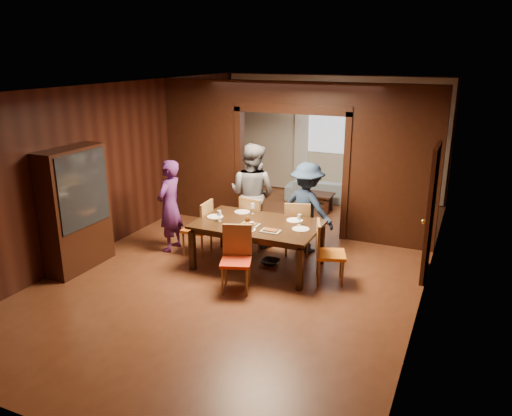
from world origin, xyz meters
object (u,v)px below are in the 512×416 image
at_px(chair_left, 197,227).
at_px(chair_far_r, 297,227).
at_px(person_navy, 307,208).
at_px(chair_right, 331,252).
at_px(person_purple, 170,206).
at_px(person_grey, 252,194).
at_px(chair_far_l, 256,222).
at_px(chair_near, 236,260).
at_px(hutch, 76,209).
at_px(dining_table, 258,245).
at_px(sofa, 323,190).
at_px(coffee_table, 315,202).

relative_size(chair_left, chair_far_r, 1.00).
distance_m(person_navy, chair_right, 1.32).
relative_size(person_purple, person_grey, 0.88).
distance_m(chair_right, chair_far_r, 1.24).
height_order(chair_right, chair_far_l, same).
height_order(person_purple, person_grey, person_grey).
xyz_separation_m(person_purple, chair_near, (1.77, -0.97, -0.33)).
xyz_separation_m(chair_far_l, hutch, (-2.29, -1.98, 0.52)).
bearing_deg(person_purple, hutch, -37.86).
height_order(person_navy, chair_far_l, person_navy).
bearing_deg(hutch, person_grey, 45.14).
relative_size(chair_left, chair_right, 1.00).
distance_m(dining_table, chair_right, 1.26).
relative_size(person_grey, chair_left, 1.93).
bearing_deg(sofa, dining_table, 84.98).
bearing_deg(dining_table, person_grey, 118.99).
distance_m(sofa, chair_near, 5.06).
distance_m(person_navy, hutch, 3.85).
height_order(person_grey, coffee_table, person_grey).
relative_size(person_navy, chair_far_r, 1.66).
bearing_deg(chair_far_r, coffee_table, -97.82).
bearing_deg(chair_left, coffee_table, 157.37).
distance_m(person_purple, dining_table, 1.77).
bearing_deg(hutch, coffee_table, 60.01).
bearing_deg(chair_far_l, chair_far_r, -165.83).
xyz_separation_m(person_grey, chair_near, (0.57, -1.86, -0.45)).
height_order(person_purple, chair_far_r, person_purple).
xyz_separation_m(coffee_table, chair_near, (0.11, -4.21, 0.28)).
height_order(person_grey, chair_far_l, person_grey).
xyz_separation_m(chair_far_r, hutch, (-3.05, -2.03, 0.52)).
height_order(sofa, dining_table, dining_table).
xyz_separation_m(person_navy, chair_far_l, (-0.89, -0.20, -0.32)).
distance_m(chair_far_r, chair_near, 1.77).
relative_size(chair_far_r, chair_near, 1.00).
relative_size(person_purple, chair_near, 1.69).
xyz_separation_m(person_navy, hutch, (-3.17, -2.18, 0.19)).
height_order(chair_far_l, chair_near, same).
relative_size(chair_far_r, hutch, 0.48).
xyz_separation_m(sofa, hutch, (-2.54, -5.35, 0.75)).
bearing_deg(dining_table, coffee_table, 91.03).
relative_size(dining_table, coffee_table, 2.50).
bearing_deg(hutch, chair_far_r, 33.58).
bearing_deg(chair_near, sofa, 72.47).
xyz_separation_m(dining_table, chair_far_r, (0.39, 0.82, 0.10)).
distance_m(person_navy, chair_left, 1.95).
bearing_deg(person_purple, dining_table, 87.30).
relative_size(chair_near, hutch, 0.48).
bearing_deg(person_grey, chair_far_r, 178.46).
bearing_deg(chair_left, hutch, -51.95).
xyz_separation_m(person_grey, coffee_table, (0.46, 2.36, -0.74)).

